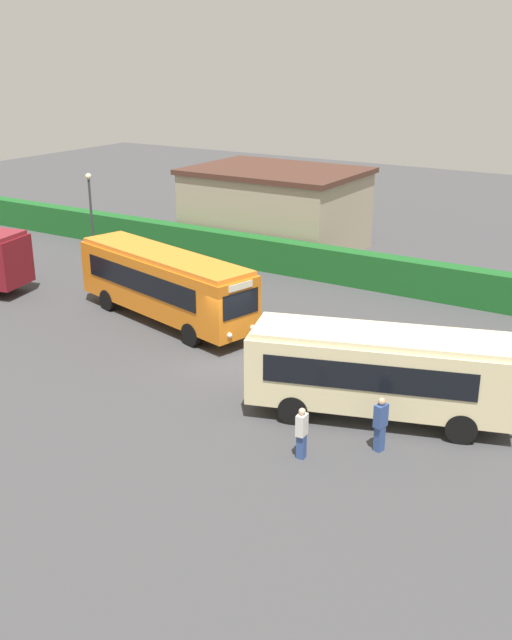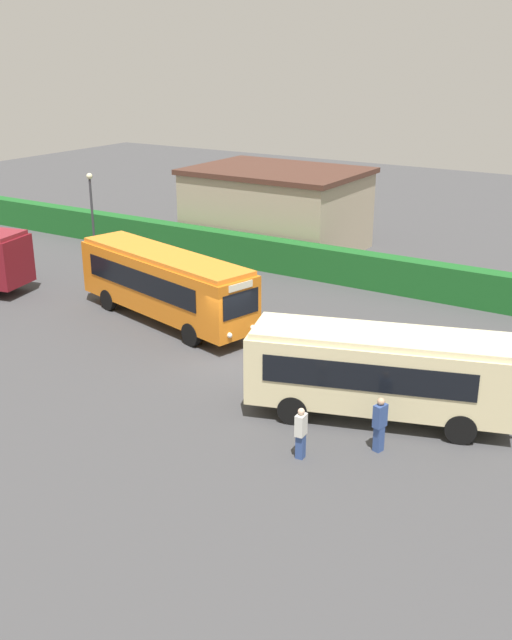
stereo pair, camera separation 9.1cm
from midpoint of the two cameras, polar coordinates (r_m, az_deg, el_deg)
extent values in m
plane|color=#424244|center=(29.70, -1.53, -2.98)|extent=(105.05, 105.05, 0.00)
cylinder|color=black|center=(40.63, -18.67, 3.13)|extent=(1.04, 0.48, 1.00)
cube|color=orange|center=(33.41, -6.95, 2.79)|extent=(10.31, 4.69, 2.45)
cube|color=orange|center=(33.04, -7.04, 4.97)|extent=(9.97, 4.44, 0.20)
cube|color=black|center=(34.23, -5.70, 3.77)|extent=(7.61, 1.95, 0.98)
cube|color=black|center=(32.91, -8.91, 2.95)|extent=(7.61, 1.95, 0.98)
cube|color=black|center=(29.61, -1.09, 1.23)|extent=(0.50, 1.85, 1.03)
cube|color=silver|center=(29.38, -1.10, 2.62)|extent=(0.35, 1.24, 0.28)
cylinder|color=black|center=(32.15, -2.00, -0.18)|extent=(1.04, 0.52, 1.00)
cylinder|color=black|center=(30.89, -4.93, -1.12)|extent=(1.04, 0.52, 1.00)
cylinder|color=black|center=(36.80, -8.48, 2.27)|extent=(1.04, 0.52, 1.00)
cylinder|color=black|center=(35.70, -11.22, 1.54)|extent=(1.04, 0.52, 1.00)
sphere|color=silver|center=(30.40, -0.17, -0.58)|extent=(0.22, 0.22, 0.22)
sphere|color=silver|center=(29.61, -1.96, -1.18)|extent=(0.22, 0.22, 0.22)
cube|color=beige|center=(24.75, 9.60, -3.92)|extent=(8.97, 5.00, 2.29)
cube|color=#F8E8B2|center=(24.27, 9.77, -1.23)|extent=(8.66, 4.74, 0.20)
cube|color=black|center=(25.78, 9.21, -2.22)|extent=(6.42, 2.16, 0.92)
cube|color=black|center=(23.55, 8.66, -4.42)|extent=(6.42, 2.16, 0.92)
cylinder|color=black|center=(26.24, 15.52, -5.83)|extent=(1.04, 0.58, 1.00)
cylinder|color=black|center=(24.27, 15.58, -8.07)|extent=(1.04, 0.58, 1.00)
cylinder|color=black|center=(26.52, 3.87, -4.80)|extent=(1.04, 0.58, 1.00)
cylinder|color=black|center=(24.57, 2.94, -6.92)|extent=(1.04, 0.58, 1.00)
cube|color=#334C8C|center=(22.72, 3.56, -9.68)|extent=(0.26, 0.27, 0.78)
cube|color=silver|center=(22.36, 3.60, -8.06)|extent=(0.29, 0.41, 0.68)
sphere|color=beige|center=(22.16, 3.63, -7.04)|extent=(0.21, 0.21, 0.21)
cube|color=#334C8C|center=(23.33, 9.53, -8.99)|extent=(0.30, 0.33, 0.84)
cube|color=#334C8C|center=(22.96, 9.65, -7.28)|extent=(0.36, 0.48, 0.73)
sphere|color=tan|center=(22.75, 9.72, -6.20)|extent=(0.23, 0.23, 0.23)
cube|color=#1B5E23|center=(38.93, 7.93, 3.92)|extent=(64.52, 1.00, 1.81)
cube|color=tan|center=(45.73, 1.65, 8.35)|extent=(9.73, 7.19, 4.60)
cube|color=#4C2D23|center=(45.29, 1.68, 11.39)|extent=(10.12, 7.47, 0.30)
cylinder|color=#38383D|center=(45.26, -12.41, 7.71)|extent=(0.14, 0.14, 4.52)
sphere|color=beige|center=(44.82, -12.65, 10.75)|extent=(0.36, 0.36, 0.36)
camera|label=1|loc=(0.05, -89.91, 0.03)|focal=41.58mm
camera|label=2|loc=(0.05, 90.09, -0.03)|focal=41.58mm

